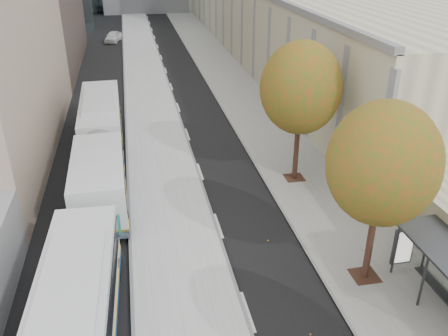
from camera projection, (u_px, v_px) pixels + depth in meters
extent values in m
cube|color=#A4A4A4|center=(152.00, 112.00, 37.74)|extent=(4.25, 150.00, 0.15)
cube|color=gray|center=(249.00, 106.00, 39.15)|extent=(4.75, 150.00, 0.08)
cube|color=#A39982|center=(279.00, 5.00, 64.86)|extent=(18.00, 92.00, 8.00)
cube|color=#383A3F|center=(447.00, 250.00, 17.19)|extent=(1.90, 4.40, 0.10)
cylinder|color=#2F2015|center=(370.00, 244.00, 18.99)|extent=(0.28, 0.28, 3.24)
sphere|color=#255F17|center=(383.00, 164.00, 17.41)|extent=(4.20, 4.20, 4.20)
cylinder|color=#2F2015|center=(296.00, 151.00, 26.87)|extent=(0.28, 0.28, 3.38)
sphere|color=#255F17|center=(301.00, 88.00, 25.22)|extent=(4.40, 4.40, 4.40)
cube|color=silver|center=(101.00, 144.00, 28.61)|extent=(2.91, 17.53, 2.91)
cube|color=black|center=(100.00, 136.00, 28.37)|extent=(2.96, 16.83, 1.01)
cube|color=#218271|center=(95.00, 227.00, 21.11)|extent=(1.85, 0.10, 1.13)
imported|color=silver|center=(113.00, 37.00, 62.27)|extent=(2.55, 4.24, 1.35)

